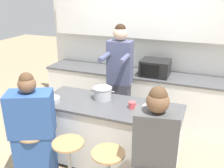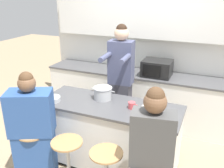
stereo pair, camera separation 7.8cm
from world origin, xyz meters
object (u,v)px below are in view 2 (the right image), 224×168
at_px(bar_stool_leftmost, 35,155).
at_px(fruit_bowl, 151,110).
at_px(coffee_cup_near, 132,105).
at_px(potted_plant, 119,63).
at_px(cooking_pot, 103,93).
at_px(microwave, 157,68).
at_px(person_cooking, 121,84).
at_px(person_seated_near, 151,163).
at_px(person_wrapped_blanket, 33,133).
at_px(bar_stool_center_left, 69,166).
at_px(kitchen_island, 110,135).

bearing_deg(bar_stool_leftmost, fruit_bowl, 27.00).
height_order(coffee_cup_near, potted_plant, potted_plant).
height_order(cooking_pot, potted_plant, potted_plant).
bearing_deg(microwave, person_cooking, -121.51).
bearing_deg(person_seated_near, coffee_cup_near, 113.05).
xyz_separation_m(bar_stool_leftmost, microwave, (0.99, 1.93, 0.67)).
bearing_deg(cooking_pot, microwave, 69.99).
bearing_deg(person_wrapped_blanket, potted_plant, 56.18).
bearing_deg(person_seated_near, person_wrapped_blanket, 169.84).
height_order(cooking_pot, coffee_cup_near, cooking_pot).
xyz_separation_m(person_wrapped_blanket, person_seated_near, (1.40, 0.00, 0.01)).
distance_m(person_seated_near, microwave, 2.01).
bearing_deg(cooking_pot, person_cooking, 85.84).
bearing_deg(bar_stool_center_left, person_wrapped_blanket, 179.04).
distance_m(person_wrapped_blanket, microwave, 2.19).
height_order(bar_stool_leftmost, bar_stool_center_left, same).
distance_m(bar_stool_leftmost, potted_plant, 2.10).
bearing_deg(bar_stool_leftmost, coffee_cup_near, 32.68).
relative_size(bar_stool_center_left, person_seated_near, 0.46).
height_order(bar_stool_center_left, fruit_bowl, fruit_bowl).
bearing_deg(person_cooking, fruit_bowl, -50.44).
xyz_separation_m(microwave, potted_plant, (-0.69, 0.03, 0.01)).
height_order(microwave, potted_plant, potted_plant).
relative_size(person_wrapped_blanket, fruit_bowl, 6.14).
relative_size(person_cooking, person_seated_near, 1.23).
bearing_deg(cooking_pot, coffee_cup_near, -14.89).
distance_m(cooking_pot, potted_plant, 1.24).
distance_m(coffee_cup_near, potted_plant, 1.50).
distance_m(person_cooking, coffee_cup_near, 0.77).
bearing_deg(potted_plant, person_cooking, -65.81).
distance_m(bar_stool_center_left, fruit_bowl, 1.14).
bearing_deg(potted_plant, person_seated_near, -60.41).
bearing_deg(cooking_pot, fruit_bowl, -10.58).
bearing_deg(bar_stool_center_left, bar_stool_leftmost, 179.37).
bearing_deg(potted_plant, fruit_bowl, -54.97).
relative_size(bar_stool_center_left, coffee_cup_near, 5.81).
bearing_deg(bar_stool_leftmost, kitchen_island, 41.44).
bearing_deg(microwave, bar_stool_leftmost, -117.06).
relative_size(kitchen_island, cooking_pot, 5.38).
bearing_deg(bar_stool_center_left, fruit_bowl, 39.87).
bearing_deg(kitchen_island, cooking_pot, 140.65).
distance_m(person_seated_near, potted_plant, 2.28).
bearing_deg(person_wrapped_blanket, fruit_bowl, 1.66).
bearing_deg(coffee_cup_near, person_cooking, 121.13).
height_order(person_wrapped_blanket, person_seated_near, person_seated_near).
relative_size(bar_stool_leftmost, microwave, 1.46).
distance_m(bar_stool_leftmost, coffee_cup_near, 1.31).
height_order(kitchen_island, coffee_cup_near, coffee_cup_near).
xyz_separation_m(bar_stool_leftmost, person_seated_near, (1.41, 0.00, 0.32)).
xyz_separation_m(bar_stool_center_left, potted_plant, (-0.18, 1.97, 0.68)).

